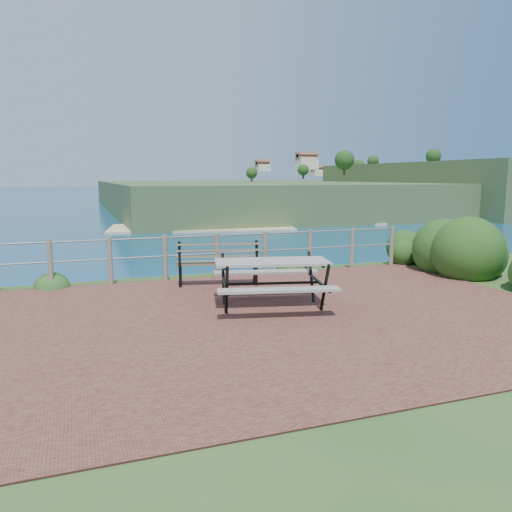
# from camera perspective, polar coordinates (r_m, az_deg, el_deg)

# --- Properties ---
(ground) EXTENTS (10.00, 7.00, 0.12)m
(ground) POSITION_cam_1_polar(r_m,az_deg,el_deg) (8.17, 1.85, -7.01)
(ground) COLOR brown
(ground) RESTS_ON ground
(ocean) EXTENTS (1200.00, 1200.00, 0.00)m
(ocean) POSITION_cam_1_polar(r_m,az_deg,el_deg) (207.33, -19.22, 7.90)
(ocean) COLOR #135475
(ocean) RESTS_ON ground
(safety_railing) EXTENTS (9.40, 0.10, 1.00)m
(safety_railing) POSITION_cam_1_polar(r_m,az_deg,el_deg) (11.16, -4.49, 0.32)
(safety_railing) COLOR #6B5B4C
(safety_railing) RESTS_ON ground
(distant_bay) EXTENTS (290.00, 232.36, 24.00)m
(distant_bay) POSITION_cam_1_polar(r_m,az_deg,el_deg) (273.93, 20.33, 7.68)
(distant_bay) COLOR #375028
(distant_bay) RESTS_ON ground
(picnic_table) EXTENTS (2.07, 1.65, 0.82)m
(picnic_table) POSITION_cam_1_polar(r_m,az_deg,el_deg) (8.60, 1.82, -2.61)
(picnic_table) COLOR gray
(picnic_table) RESTS_ON ground
(park_bench) EXTENTS (1.75, 0.79, 0.96)m
(park_bench) POSITION_cam_1_polar(r_m,az_deg,el_deg) (10.41, -4.37, 0.01)
(park_bench) COLOR brown
(park_bench) RESTS_ON ground
(shrub_right_front) EXTENTS (1.64, 1.64, 2.32)m
(shrub_right_front) POSITION_cam_1_polar(r_m,az_deg,el_deg) (12.77, 22.69, -1.86)
(shrub_right_front) COLOR #1A4816
(shrub_right_front) RESTS_ON ground
(shrub_right_edge) EXTENTS (0.98, 0.98, 1.40)m
(shrub_right_edge) POSITION_cam_1_polar(r_m,az_deg,el_deg) (13.91, 16.78, -0.70)
(shrub_right_edge) COLOR #1A4816
(shrub_right_edge) RESTS_ON ground
(shrub_lip_west) EXTENTS (0.86, 0.86, 0.63)m
(shrub_lip_west) POSITION_cam_1_polar(r_m,az_deg,el_deg) (11.30, -21.16, -3.11)
(shrub_lip_west) COLOR #1F4B1C
(shrub_lip_west) RESTS_ON ground
(shrub_lip_east) EXTENTS (0.69, 0.69, 0.40)m
(shrub_lip_east) POSITION_cam_1_polar(r_m,az_deg,el_deg) (12.25, 4.04, -1.62)
(shrub_lip_east) COLOR #1A4816
(shrub_lip_east) RESTS_ON ground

